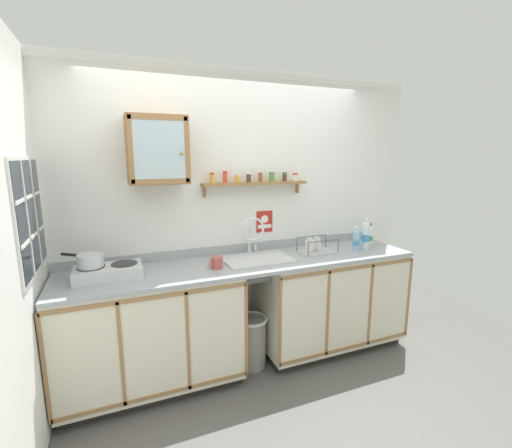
{
  "coord_description": "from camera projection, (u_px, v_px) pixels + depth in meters",
  "views": [
    {
      "loc": [
        -1.04,
        -2.44,
        1.86
      ],
      "look_at": [
        0.12,
        0.38,
        1.26
      ],
      "focal_mm": 24.5,
      "sensor_mm": 36.0,
      "label": 1
    }
  ],
  "objects": [
    {
      "name": "bottle_water_blue_0",
      "position": [
        356.0,
        240.0,
        3.34
      ],
      "size": [
        0.07,
        0.07,
        0.23
      ],
      "color": "#8CB7E0",
      "rests_on": "countertop"
    },
    {
      "name": "hot_plate_stove",
      "position": [
        108.0,
        272.0,
        2.59
      ],
      "size": [
        0.48,
        0.28,
        0.09
      ],
      "color": "silver",
      "rests_on": "countertop"
    },
    {
      "name": "lower_cabinet_run_right",
      "position": [
        329.0,
        300.0,
        3.42
      ],
      "size": [
        1.41,
        0.64,
        0.93
      ],
      "color": "black",
      "rests_on": "ground"
    },
    {
      "name": "trash_bin",
      "position": [
        251.0,
        340.0,
        3.11
      ],
      "size": [
        0.3,
        0.3,
        0.46
      ],
      "color": "gray",
      "rests_on": "ground"
    },
    {
      "name": "back_wall",
      "position": [
        235.0,
        215.0,
        3.25
      ],
      "size": [
        3.7,
        0.07,
        2.61
      ],
      "color": "white",
      "rests_on": "ground"
    },
    {
      "name": "wall_cabinet",
      "position": [
        157.0,
        150.0,
        2.72
      ],
      "size": [
        0.46,
        0.33,
        0.52
      ],
      "color": "#996B42"
    },
    {
      "name": "sink",
      "position": [
        257.0,
        261.0,
        3.08
      ],
      "size": [
        0.59,
        0.45,
        0.5
      ],
      "color": "silver",
      "rests_on": "countertop"
    },
    {
      "name": "mug",
      "position": [
        217.0,
        262.0,
        2.82
      ],
      "size": [
        0.13,
        0.09,
        0.1
      ],
      "color": "#B24C47",
      "rests_on": "countertop"
    },
    {
      "name": "saucepan",
      "position": [
        90.0,
        260.0,
        2.55
      ],
      "size": [
        0.3,
        0.26,
        0.1
      ],
      "color": "silver",
      "rests_on": "hot_plate_stove"
    },
    {
      "name": "backsplash",
      "position": [
        237.0,
        248.0,
        3.28
      ],
      "size": [
        3.06,
        0.02,
        0.08
      ],
      "primitive_type": "cube",
      "color": "#9EA3A8",
      "rests_on": "countertop"
    },
    {
      "name": "bottle_water_clear_2",
      "position": [
        366.0,
        235.0,
        3.39
      ],
      "size": [
        0.07,
        0.07,
        0.3
      ],
      "color": "silver",
      "rests_on": "countertop"
    },
    {
      "name": "bottle_opaque_white_1",
      "position": [
        369.0,
        235.0,
        3.57
      ],
      "size": [
        0.08,
        0.08,
        0.22
      ],
      "color": "white",
      "rests_on": "countertop"
    },
    {
      "name": "dish_rack",
      "position": [
        316.0,
        249.0,
        3.27
      ],
      "size": [
        0.35,
        0.23,
        0.16
      ],
      "color": "#B2B2B7",
      "rests_on": "countertop"
    },
    {
      "name": "spice_shelf",
      "position": [
        256.0,
        182.0,
        3.17
      ],
      "size": [
        0.99,
        0.14,
        0.23
      ],
      "color": "#996B42"
    },
    {
      "name": "side_wall_left",
      "position": [
        9.0,
        262.0,
        1.84
      ],
      "size": [
        0.05,
        3.37,
        2.61
      ],
      "primitive_type": "cube",
      "color": "white",
      "rests_on": "ground"
    },
    {
      "name": "floor",
      "position": [
        260.0,
        378.0,
        2.97
      ],
      "size": [
        6.1,
        6.1,
        0.0
      ],
      "primitive_type": "plane",
      "color": "#565451",
      "rests_on": "ground"
    },
    {
      "name": "warning_sign",
      "position": [
        264.0,
        222.0,
        3.35
      ],
      "size": [
        0.16,
        0.01,
        0.2
      ],
      "color": "#B2261E"
    },
    {
      "name": "countertop",
      "position": [
        249.0,
        263.0,
        3.01
      ],
      "size": [
        3.06,
        0.67,
        0.03
      ],
      "primitive_type": "cube",
      "color": "#9EA3A8",
      "rests_on": "lower_cabinet_run"
    },
    {
      "name": "window",
      "position": [
        29.0,
        216.0,
        2.22
      ],
      "size": [
        0.03,
        0.76,
        0.75
      ],
      "color": "#262D38"
    },
    {
      "name": "lower_cabinet_run",
      "position": [
        151.0,
        332.0,
        2.79
      ],
      "size": [
        1.41,
        0.64,
        0.93
      ],
      "color": "black",
      "rests_on": "ground"
    }
  ]
}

